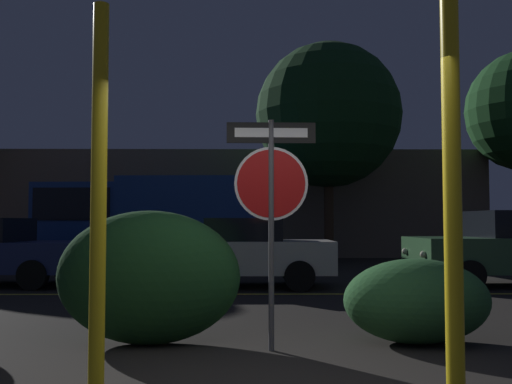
# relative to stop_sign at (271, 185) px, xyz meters

# --- Properties ---
(road_center_stripe) EXTENTS (34.48, 0.12, 0.01)m
(road_center_stripe) POSITION_rel_stop_sign_xyz_m (-0.08, 4.66, -1.73)
(road_center_stripe) COLOR gold
(road_center_stripe) RESTS_ON ground_plane
(stop_sign) EXTENTS (0.95, 0.06, 2.43)m
(stop_sign) POSITION_rel_stop_sign_xyz_m (0.00, 0.00, 0.00)
(stop_sign) COLOR #4C4C51
(stop_sign) RESTS_ON ground_plane
(yellow_pole_left) EXTENTS (0.13, 0.13, 3.13)m
(yellow_pole_left) POSITION_rel_stop_sign_xyz_m (-1.44, -1.42, -0.16)
(yellow_pole_left) COLOR yellow
(yellow_pole_left) RESTS_ON ground_plane
(yellow_pole_right) EXTENTS (0.13, 0.13, 3.17)m
(yellow_pole_right) POSITION_rel_stop_sign_xyz_m (1.19, -2.06, -0.14)
(yellow_pole_right) COLOR yellow
(yellow_pole_right) RESTS_ON ground_plane
(hedge_bush_1) EXTENTS (2.02, 0.95, 1.47)m
(hedge_bush_1) POSITION_rel_stop_sign_xyz_m (-1.34, 0.31, -0.99)
(hedge_bush_1) COLOR #19421E
(hedge_bush_1) RESTS_ON ground_plane
(hedge_bush_2) EXTENTS (1.63, 1.10, 0.93)m
(hedge_bush_2) POSITION_rel_stop_sign_xyz_m (1.63, 0.34, -1.26)
(hedge_bush_2) COLOR #285B2D
(hedge_bush_2) RESTS_ON ground_plane
(passing_car_2) EXTENTS (3.99, 1.84, 1.42)m
(passing_car_2) POSITION_rel_stop_sign_xyz_m (-0.45, 5.85, -1.01)
(passing_car_2) COLOR silver
(passing_car_2) RESTS_ON ground_plane
(passing_car_3) EXTENTS (4.23, 2.17, 1.58)m
(passing_car_3) POSITION_rel_stop_sign_xyz_m (5.32, 6.10, -0.95)
(passing_car_3) COLOR #335B38
(passing_car_3) RESTS_ON ground_plane
(delivery_truck) EXTENTS (6.39, 2.75, 2.62)m
(delivery_truck) POSITION_rel_stop_sign_xyz_m (-3.30, 10.71, -0.23)
(delivery_truck) COLOR navy
(delivery_truck) RESTS_ON ground_plane
(tree_2) EXTENTS (4.95, 4.95, 7.46)m
(tree_2) POSITION_rel_stop_sign_xyz_m (2.44, 13.24, 3.25)
(tree_2) COLOR #422D1E
(tree_2) RESTS_ON ground_plane
(building_backdrop) EXTENTS (22.43, 4.96, 4.08)m
(building_backdrop) POSITION_rel_stop_sign_xyz_m (-2.44, 17.76, 0.31)
(building_backdrop) COLOR #6B5B4C
(building_backdrop) RESTS_ON ground_plane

